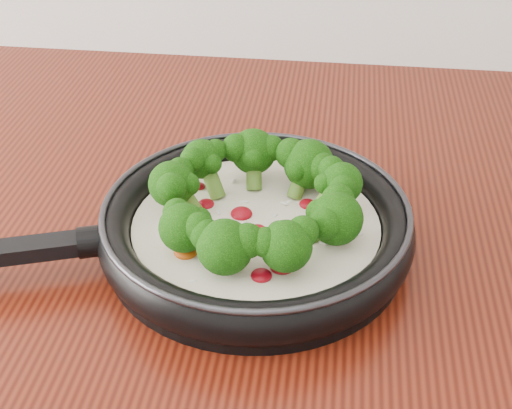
# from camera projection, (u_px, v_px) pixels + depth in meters

# --- Properties ---
(skillet) EXTENTS (0.48, 0.37, 0.08)m
(skillet) POSITION_uv_depth(u_px,v_px,m) (254.00, 222.00, 0.65)
(skillet) COLOR black
(skillet) RESTS_ON counter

